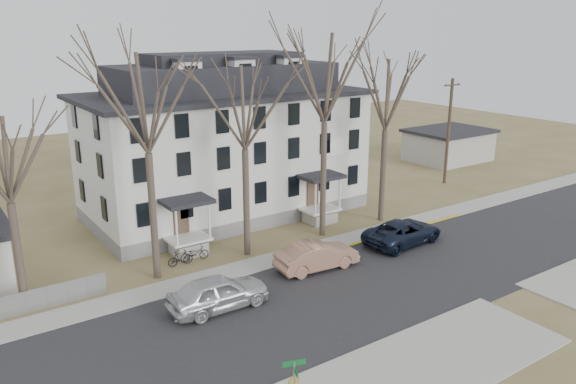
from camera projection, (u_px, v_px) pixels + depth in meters
ground at (418, 292)px, 30.50m from camera, size 120.00×120.00×0.00m
main_road at (392, 278)px, 32.08m from camera, size 120.00×10.00×0.04m
far_sidewalk at (327, 246)px, 36.81m from camera, size 120.00×2.00×0.08m
yellow_curb at (392, 235)px, 38.82m from camera, size 14.00×0.25×0.06m
boarding_house at (225, 144)px, 42.06m from camera, size 20.80×12.36×12.05m
distant_building at (448, 145)px, 59.95m from camera, size 8.50×6.50×3.35m
tree_far_left at (144, 96)px, 29.31m from camera, size 8.40×8.40×13.72m
tree_mid_left at (244, 102)px, 32.79m from camera, size 7.80×7.80×12.74m
tree_center at (325, 72)px, 35.63m from camera, size 9.00×9.00×14.70m
tree_mid_right at (387, 90)px, 39.04m from camera, size 7.80×7.80×12.74m
tree_bungalow at (3, 154)px, 26.14m from camera, size 6.60×6.60×10.78m
utility_pole_far at (449, 130)px, 50.22m from camera, size 2.00×0.28×9.50m
car_silver at (219, 293)px, 28.39m from camera, size 5.27×2.21×1.78m
car_tan at (317, 256)px, 33.07m from camera, size 5.21×2.19×1.67m
car_navy at (403, 233)px, 36.95m from camera, size 5.95×3.05×1.61m
bicycle_left at (195, 254)px, 34.29m from camera, size 1.86×0.79×0.95m
bicycle_right at (180, 259)px, 33.63m from camera, size 1.60×0.54×0.95m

